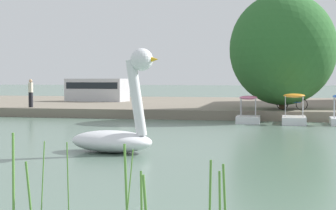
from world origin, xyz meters
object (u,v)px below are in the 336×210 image
Objects in this scene: tree_willow_near_path at (283,49)px; parked_van at (97,89)px; person_on_path at (31,93)px; pedal_boat_orange at (294,115)px; pedal_boat_pink at (248,115)px; bicycle_parked at (292,104)px; swan_boat at (117,129)px.

tree_willow_near_path reaches higher than parked_van.
parked_van is at bearing 86.71° from person_on_path.
tree_willow_near_path is 1.58× the size of parked_van.
pedal_boat_orange is 0.29× the size of tree_willow_near_path.
tree_willow_near_path reaches higher than pedal_boat_pink.
tree_willow_near_path is 4.58× the size of bicycle_parked.
parked_van is (-14.81, 9.33, 0.61)m from bicycle_parked.
tree_willow_near_path reaches higher than person_on_path.
person_on_path is 15.39m from bicycle_parked.
tree_willow_near_path is at bearing 4.49° from person_on_path.
parked_van is (-14.27, 8.58, -2.43)m from tree_willow_near_path.
tree_willow_near_path reaches higher than bicycle_parked.
parked_van is at bearing 111.98° from swan_boat.
tree_willow_near_path is at bearing 74.32° from swan_boat.
pedal_boat_pink is 13.46m from person_on_path.
pedal_boat_pink is at bearing -115.06° from tree_willow_near_path.
parked_van is at bearing 140.71° from pedal_boat_orange.
person_on_path is (-15.50, 2.48, 0.96)m from pedal_boat_orange.
parked_van reaches higher than pedal_boat_orange.
pedal_boat_orange is at bearing -87.47° from bicycle_parked.
swan_boat is at bearing -112.78° from pedal_boat_orange.
pedal_boat_pink is at bearing -9.64° from person_on_path.
swan_boat is 12.70m from pedal_boat_pink.
tree_willow_near_path is (4.43, 15.79, 3.19)m from swan_boat.
parked_van reaches higher than pedal_boat_pink.
tree_willow_near_path is at bearing 100.39° from pedal_boat_orange.
parked_van is at bearing 147.80° from bicycle_parked.
parked_van is (-9.84, 24.37, 0.77)m from swan_boat.
bicycle_parked is (15.37, 0.42, -0.56)m from person_on_path.
pedal_boat_pink is 3.44m from bicycle_parked.
swan_boat is 1.85× the size of bicycle_parked.
swan_boat is 0.40× the size of tree_willow_near_path.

